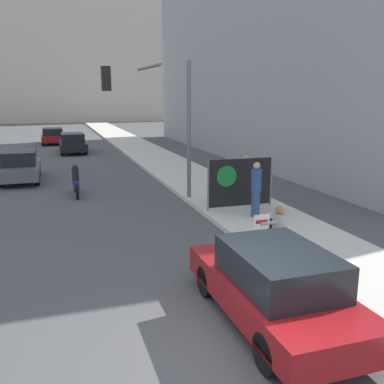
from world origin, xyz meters
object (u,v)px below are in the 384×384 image
object	(u,v)px
seated_protester	(280,228)
car_on_road_midblock	(73,143)
pedestrian_behind	(246,178)
car_on_road_distant	(53,136)
parked_car_curbside	(274,285)
motorcycle_on_road	(76,182)
car_on_road_nearest	(20,166)
jogger_on_sidewalk	(256,189)
protest_banner	(240,182)
traffic_light_pole	(158,106)

from	to	relation	value
seated_protester	car_on_road_midblock	xyz separation A→B (m)	(-3.86, 23.24, -0.11)
seated_protester	pedestrian_behind	bearing A→B (deg)	71.41
car_on_road_distant	seated_protester	bearing A→B (deg)	-80.14
parked_car_curbside	motorcycle_on_road	xyz separation A→B (m)	(-2.82, 11.73, -0.17)
seated_protester	car_on_road_nearest	size ratio (longest dim) A/B	0.28
seated_protester	pedestrian_behind	size ratio (longest dim) A/B	0.70
jogger_on_sidewalk	protest_banner	xyz separation A→B (m)	(-0.05, 1.17, 0.01)
seated_protester	protest_banner	xyz separation A→B (m)	(0.90, 4.42, 0.27)
protest_banner	car_on_road_midblock	bearing A→B (deg)	104.19
protest_banner	car_on_road_distant	xyz separation A→B (m)	(-6.09, 25.46, -0.40)
car_on_road_midblock	parked_car_curbside	bearing A→B (deg)	-85.11
pedestrian_behind	traffic_light_pole	world-z (taller)	traffic_light_pole
protest_banner	motorcycle_on_road	world-z (taller)	protest_banner
car_on_road_midblock	protest_banner	bearing A→B (deg)	-75.81
traffic_light_pole	car_on_road_distant	size ratio (longest dim) A/B	1.26
car_on_road_distant	parked_car_curbside	bearing A→B (deg)	-83.78
parked_car_curbside	car_on_road_nearest	distance (m)	16.61
motorcycle_on_road	car_on_road_nearest	bearing A→B (deg)	120.44
seated_protester	car_on_road_distant	distance (m)	30.32
jogger_on_sidewalk	car_on_road_midblock	xyz separation A→B (m)	(-4.81, 20.00, -0.37)
seated_protester	jogger_on_sidewalk	world-z (taller)	jogger_on_sidewalk
car_on_road_nearest	pedestrian_behind	bearing A→B (deg)	-42.95
protest_banner	car_on_road_nearest	distance (m)	11.61
car_on_road_nearest	seated_protester	bearing A→B (deg)	-62.38
pedestrian_behind	parked_car_curbside	bearing A→B (deg)	-106.22
protest_banner	traffic_light_pole	xyz separation A→B (m)	(-2.39, 2.15, 2.61)
jogger_on_sidewalk	parked_car_curbside	distance (m)	6.52
seated_protester	jogger_on_sidewalk	distance (m)	3.40
jogger_on_sidewalk	protest_banner	size ratio (longest dim) A/B	0.74
seated_protester	parked_car_curbside	distance (m)	3.18
jogger_on_sidewalk	parked_car_curbside	bearing A→B (deg)	83.66
traffic_light_pole	protest_banner	bearing A→B (deg)	-41.99
parked_car_curbside	car_on_road_nearest	bearing A→B (deg)	108.23
jogger_on_sidewalk	traffic_light_pole	bearing A→B (deg)	-36.59
protest_banner	parked_car_curbside	distance (m)	7.58
jogger_on_sidewalk	seated_protester	bearing A→B (deg)	90.77
jogger_on_sidewalk	pedestrian_behind	size ratio (longest dim) A/B	1.03
traffic_light_pole	car_on_road_midblock	size ratio (longest dim) A/B	1.19
motorcycle_on_road	traffic_light_pole	bearing A→B (deg)	-39.45
car_on_road_midblock	motorcycle_on_road	distance (m)	14.25
protest_banner	traffic_light_pole	distance (m)	4.15
jogger_on_sidewalk	car_on_road_distant	distance (m)	27.33
jogger_on_sidewalk	motorcycle_on_road	world-z (taller)	jogger_on_sidewalk
traffic_light_pole	parked_car_curbside	size ratio (longest dim) A/B	1.21
traffic_light_pole	motorcycle_on_road	size ratio (longest dim) A/B	2.50
motorcycle_on_road	pedestrian_behind	bearing A→B (deg)	-31.98
pedestrian_behind	seated_protester	bearing A→B (deg)	-100.81
jogger_on_sidewalk	traffic_light_pole	distance (m)	4.88
pedestrian_behind	motorcycle_on_road	size ratio (longest dim) A/B	0.84
pedestrian_behind	car_on_road_nearest	size ratio (longest dim) A/B	0.40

